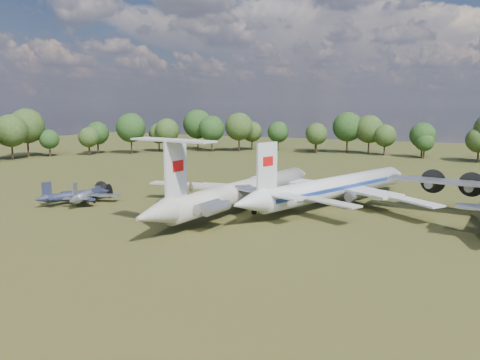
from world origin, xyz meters
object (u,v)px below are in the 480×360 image
at_px(il62_airliner, 245,195).
at_px(person_on_il62, 191,187).
at_px(small_prop_northwest, 87,196).
at_px(tu104_jet, 336,191).
at_px(small_prop_west, 75,197).

height_order(il62_airliner, person_on_il62, person_on_il62).
relative_size(il62_airliner, small_prop_northwest, 3.39).
height_order(il62_airliner, tu104_jet, tu104_jet).
xyz_separation_m(small_prop_west, small_prop_northwest, (1.42, 1.34, 0.02)).
relative_size(il62_airliner, tu104_jet, 1.02).
bearing_deg(small_prop_west, person_on_il62, 10.89).
bearing_deg(small_prop_west, small_prop_northwest, 66.63).
bearing_deg(small_prop_northwest, tu104_jet, 1.92).
height_order(small_prop_west, person_on_il62, person_on_il62).
bearing_deg(il62_airliner, tu104_jet, 45.86).
bearing_deg(person_on_il62, small_prop_west, -18.70).
relative_size(il62_airliner, person_on_il62, 28.83).
xyz_separation_m(il62_airliner, tu104_jet, (12.16, 9.33, 0.00)).
xyz_separation_m(small_prop_west, person_on_il62, (25.91, -5.77, 4.57)).
bearing_deg(tu104_jet, il62_airliner, -120.24).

